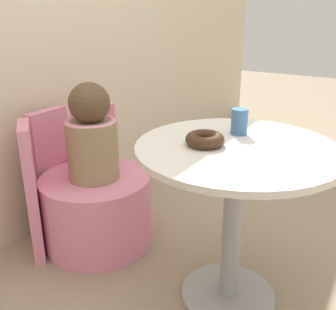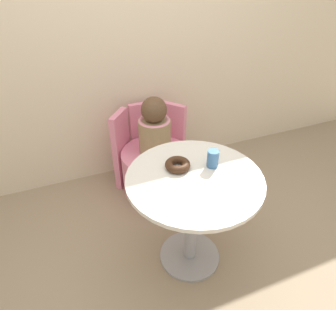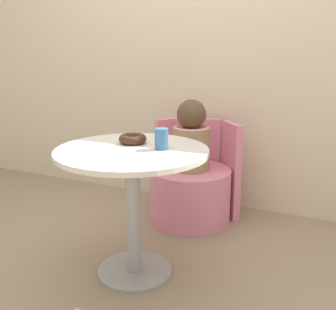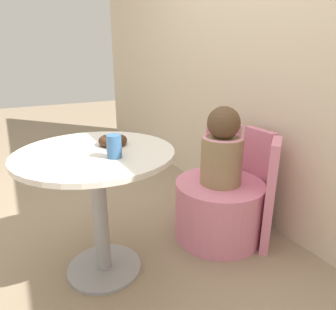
{
  "view_description": "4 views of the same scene",
  "coord_description": "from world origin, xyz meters",
  "px_view_note": "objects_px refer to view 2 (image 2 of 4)",
  "views": [
    {
      "loc": [
        -1.25,
        -0.53,
        1.17
      ],
      "look_at": [
        0.11,
        0.3,
        0.57
      ],
      "focal_mm": 42.0,
      "sensor_mm": 36.0,
      "label": 1
    },
    {
      "loc": [
        -0.56,
        -1.18,
        1.72
      ],
      "look_at": [
        0.03,
        0.3,
        0.62
      ],
      "focal_mm": 32.0,
      "sensor_mm": 36.0,
      "label": 2
    },
    {
      "loc": [
        0.99,
        -1.68,
        1.16
      ],
      "look_at": [
        0.1,
        0.3,
        0.58
      ],
      "focal_mm": 42.0,
      "sensor_mm": 36.0,
      "label": 3
    },
    {
      "loc": [
        1.43,
        -0.37,
        1.13
      ],
      "look_at": [
        0.08,
        0.35,
        0.61
      ],
      "focal_mm": 32.0,
      "sensor_mm": 36.0,
      "label": 4
    }
  ],
  "objects_px": {
    "tub_chair": "(156,171)",
    "child_figure": "(154,129)",
    "donut": "(178,165)",
    "round_table": "(193,199)",
    "cup": "(213,159)"
  },
  "relations": [
    {
      "from": "round_table",
      "to": "donut",
      "type": "xyz_separation_m",
      "value": [
        -0.05,
        0.11,
        0.19
      ]
    },
    {
      "from": "tub_chair",
      "to": "cup",
      "type": "relative_size",
      "value": 5.29
    },
    {
      "from": "round_table",
      "to": "donut",
      "type": "distance_m",
      "value": 0.22
    },
    {
      "from": "round_table",
      "to": "tub_chair",
      "type": "xyz_separation_m",
      "value": [
        0.03,
        0.75,
        -0.34
      ]
    },
    {
      "from": "tub_chair",
      "to": "child_figure",
      "type": "xyz_separation_m",
      "value": [
        0.0,
        0.0,
        0.4
      ]
    },
    {
      "from": "tub_chair",
      "to": "donut",
      "type": "bearing_deg",
      "value": -97.24
    },
    {
      "from": "round_table",
      "to": "child_figure",
      "type": "height_order",
      "value": "child_figure"
    },
    {
      "from": "tub_chair",
      "to": "child_figure",
      "type": "height_order",
      "value": "child_figure"
    },
    {
      "from": "round_table",
      "to": "tub_chair",
      "type": "relative_size",
      "value": 1.39
    },
    {
      "from": "round_table",
      "to": "donut",
      "type": "height_order",
      "value": "donut"
    },
    {
      "from": "donut",
      "to": "cup",
      "type": "distance_m",
      "value": 0.2
    },
    {
      "from": "child_figure",
      "to": "cup",
      "type": "distance_m",
      "value": 0.72
    },
    {
      "from": "donut",
      "to": "cup",
      "type": "xyz_separation_m",
      "value": [
        0.19,
        -0.06,
        0.03
      ]
    },
    {
      "from": "child_figure",
      "to": "donut",
      "type": "distance_m",
      "value": 0.66
    },
    {
      "from": "cup",
      "to": "child_figure",
      "type": "bearing_deg",
      "value": 98.8
    }
  ]
}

